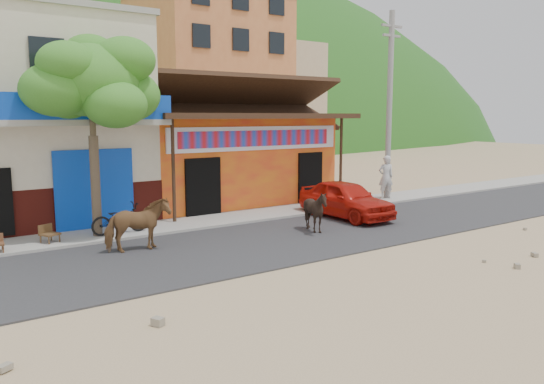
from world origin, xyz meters
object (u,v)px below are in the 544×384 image
(utility_pole, at_px, (389,106))
(cafe_chair_right, at_px, (49,226))
(scooter, at_px, (120,219))
(pedestrian, at_px, (386,177))
(cow_dark, at_px, (316,211))
(tree, at_px, (93,136))
(cow_tan, at_px, (138,225))
(red_car, at_px, (346,199))

(utility_pole, relative_size, cafe_chair_right, 8.40)
(scooter, relative_size, pedestrian, 0.95)
(utility_pole, height_order, cafe_chair_right, utility_pole)
(utility_pole, bearing_deg, cow_dark, -154.01)
(scooter, bearing_deg, cafe_chair_right, 88.31)
(pedestrian, height_order, cafe_chair_right, pedestrian)
(pedestrian, bearing_deg, cafe_chair_right, 24.72)
(scooter, height_order, cafe_chair_right, cafe_chair_right)
(cow_dark, xyz_separation_m, scooter, (-5.29, 2.96, -0.12))
(tree, xyz_separation_m, pedestrian, (12.60, 0.09, -2.06))
(utility_pole, distance_m, cow_tan, 13.07)
(utility_pole, height_order, pedestrian, utility_pole)
(scooter, bearing_deg, utility_pole, -88.98)
(tree, relative_size, cafe_chair_right, 6.30)
(red_car, xyz_separation_m, cafe_chair_right, (-9.77, 1.75, -0.12))
(tree, xyz_separation_m, red_car, (8.37, -1.91, -2.40))
(cow_dark, bearing_deg, tree, -150.59)
(cafe_chair_right, bearing_deg, red_car, -35.58)
(pedestrian, bearing_deg, cow_tan, 34.61)
(cow_tan, height_order, cafe_chair_right, cow_tan)
(utility_pole, bearing_deg, scooter, -178.19)
(utility_pole, bearing_deg, tree, -179.10)
(tree, relative_size, cow_tan, 3.51)
(tree, height_order, scooter, tree)
(tree, distance_m, cow_dark, 7.13)
(utility_pole, bearing_deg, cow_tan, -168.81)
(tree, bearing_deg, scooter, -16.10)
(red_car, height_order, scooter, red_car)
(tree, distance_m, red_car, 8.91)
(cow_tan, bearing_deg, cow_dark, -94.90)
(cow_tan, bearing_deg, red_car, -83.20)
(red_car, distance_m, pedestrian, 4.69)
(tree, height_order, red_car, tree)
(cafe_chair_right, bearing_deg, utility_pole, -23.98)
(cow_dark, xyz_separation_m, red_car, (2.44, 1.24, 0.01))
(cow_dark, relative_size, red_car, 0.34)
(red_car, distance_m, scooter, 7.92)
(tree, relative_size, utility_pole, 0.75)
(scooter, height_order, pedestrian, pedestrian)
(cow_tan, xyz_separation_m, cow_dark, (5.52, -0.90, -0.05))
(tree, xyz_separation_m, utility_pole, (12.80, 0.20, 1.00))
(red_car, bearing_deg, cafe_chair_right, 170.56)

